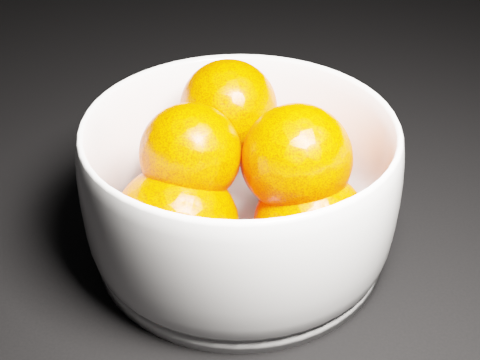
{
  "coord_description": "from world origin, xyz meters",
  "views": [
    {
      "loc": [
        0.22,
        -0.6,
        0.35
      ],
      "look_at": [
        0.21,
        -0.2,
        0.06
      ],
      "focal_mm": 50.0,
      "sensor_mm": 36.0,
      "label": 1
    }
  ],
  "objects": [
    {
      "name": "ground",
      "position": [
        0.0,
        0.0,
        0.0
      ],
      "size": [
        3.0,
        3.0,
        0.0
      ],
      "primitive_type": "cube",
      "color": "black",
      "rests_on": "ground"
    },
    {
      "name": "bowl",
      "position": [
        0.21,
        -0.2,
        0.06
      ],
      "size": [
        0.23,
        0.23,
        0.11
      ],
      "rotation": [
        0.0,
        0.0,
        0.15
      ],
      "color": "white",
      "rests_on": "ground"
    },
    {
      "name": "orange_pile",
      "position": [
        0.21,
        -0.2,
        0.07
      ],
      "size": [
        0.18,
        0.17,
        0.13
      ],
      "color": "#FF3F00",
      "rests_on": "bowl"
    }
  ]
}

